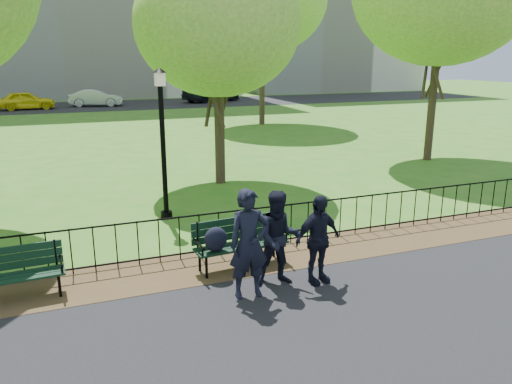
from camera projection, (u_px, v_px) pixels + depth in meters
name	position (u px, v px, depth m)	size (l,w,h in m)	color
ground	(265.00, 295.00, 8.41)	(120.00, 120.00, 0.00)	#306B1C
dirt_strip	(237.00, 261.00, 9.76)	(60.00, 1.60, 0.01)	#3E2D19
far_street	(101.00, 106.00, 39.89)	(70.00, 9.00, 0.01)	black
iron_fence	(228.00, 230.00, 10.08)	(24.06, 0.06, 1.00)	black
park_bench_main	(229.00, 238.00, 9.23)	(1.84, 0.71, 1.02)	black
park_bench_left_a	(9.00, 269.00, 8.12)	(1.70, 0.61, 0.95)	black
lamppost	(163.00, 139.00, 11.89)	(0.33, 0.33, 3.64)	black
tree_near_e	(218.00, 25.00, 14.57)	(4.92, 4.92, 6.86)	#2D2116
person_left	(249.00, 244.00, 8.13)	(0.67, 0.44, 1.84)	black
person_mid	(279.00, 238.00, 8.60)	(0.82, 0.43, 1.68)	black
person_right	(318.00, 239.00, 8.67)	(0.93, 0.38, 1.59)	black
taxi	(26.00, 100.00, 36.84)	(1.60, 3.98, 1.35)	yellow
sedan_silver	(96.00, 98.00, 39.23)	(1.41, 4.05, 1.33)	#A4A7AC
sedan_dark	(211.00, 92.00, 43.22)	(2.22, 5.46, 1.59)	black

